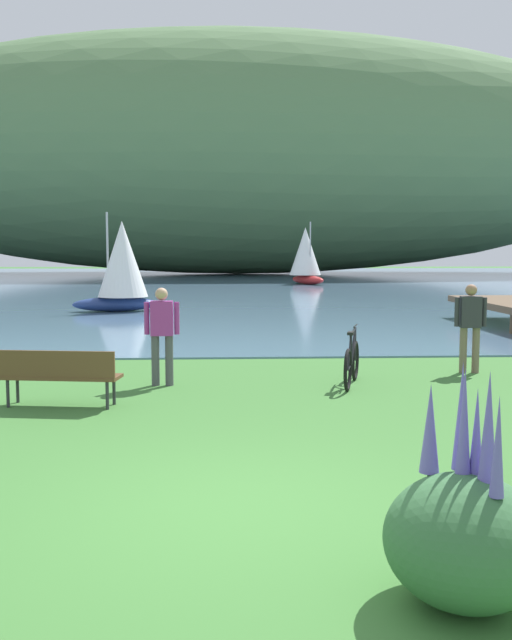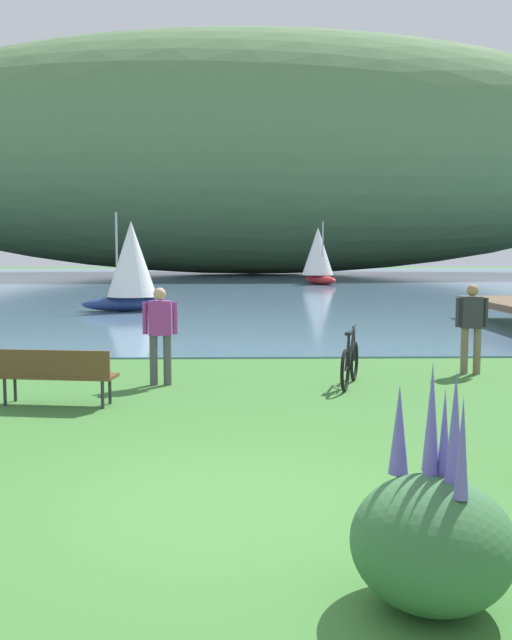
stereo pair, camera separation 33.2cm
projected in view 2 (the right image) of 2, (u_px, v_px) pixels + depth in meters
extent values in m
plane|color=#3D7533|center=(215.00, 507.00, 6.36)|extent=(200.00, 200.00, 0.00)
cube|color=#5B7F9E|center=(237.00, 281.00, 54.90)|extent=(180.00, 80.00, 0.04)
ellipsoid|color=#567A4C|center=(252.00, 156.00, 70.73)|extent=(87.20, 28.00, 24.09)
cube|color=brown|center=(57.00, 376.00, 10.54)|extent=(1.85, 0.73, 0.05)
cube|color=brown|center=(51.00, 363.00, 10.31)|extent=(1.79, 0.29, 0.40)
cylinder|color=#2D2D33|center=(15.00, 387.00, 10.81)|extent=(0.05, 0.05, 0.45)
cylinder|color=#2D2D33|center=(110.00, 389.00, 10.63)|extent=(0.05, 0.05, 0.45)
cylinder|color=#2D2D33|center=(5.00, 391.00, 10.48)|extent=(0.05, 0.05, 0.45)
cylinder|color=#2D2D33|center=(103.00, 394.00, 10.30)|extent=(0.05, 0.05, 0.45)
torus|color=black|center=(354.00, 361.00, 12.55)|extent=(0.27, 0.70, 0.72)
torus|color=black|center=(345.00, 370.00, 11.55)|extent=(0.27, 0.70, 0.72)
cylinder|color=black|center=(352.00, 346.00, 12.20)|extent=(0.22, 0.59, 0.61)
cylinder|color=black|center=(352.00, 332.00, 12.13)|extent=(0.24, 0.64, 0.09)
cylinder|color=black|center=(349.00, 350.00, 11.89)|extent=(0.08, 0.13, 0.54)
cylinder|color=black|center=(347.00, 368.00, 11.75)|extent=(0.16, 0.42, 0.05)
cylinder|color=black|center=(347.00, 353.00, 11.68)|extent=(0.14, 0.36, 0.56)
cylinder|color=black|center=(354.00, 345.00, 12.50)|extent=(0.06, 0.09, 0.60)
cube|color=black|center=(349.00, 333.00, 11.82)|extent=(0.17, 0.26, 0.05)
cylinder|color=black|center=(354.00, 326.00, 12.44)|extent=(0.17, 0.46, 0.02)
cylinder|color=#72604C|center=(464.00, 351.00, 13.24)|extent=(0.14, 0.14, 0.88)
cylinder|color=#72604C|center=(477.00, 351.00, 13.23)|extent=(0.14, 0.14, 0.88)
cube|color=#2D2D33|center=(472.00, 312.00, 13.16)|extent=(0.40, 0.25, 0.60)
sphere|color=#9E7051|center=(473.00, 290.00, 13.12)|extent=(0.22, 0.22, 0.22)
cylinder|color=#2D2D33|center=(458.00, 312.00, 13.17)|extent=(0.09, 0.09, 0.56)
cylinder|color=#2D2D33|center=(486.00, 312.00, 13.15)|extent=(0.09, 0.09, 0.56)
cylinder|color=#4C4C51|center=(154.00, 360.00, 12.11)|extent=(0.14, 0.14, 0.88)
cylinder|color=#4C4C51|center=(167.00, 360.00, 12.12)|extent=(0.14, 0.14, 0.88)
cube|color=#9E338C|center=(160.00, 318.00, 12.04)|extent=(0.38, 0.23, 0.60)
sphere|color=tan|center=(160.00, 294.00, 12.00)|extent=(0.22, 0.22, 0.22)
cylinder|color=#9E338C|center=(145.00, 318.00, 12.04)|extent=(0.09, 0.09, 0.56)
cylinder|color=#9E338C|center=(175.00, 318.00, 12.04)|extent=(0.09, 0.09, 0.56)
ellipsoid|color=#386B3D|center=(432.00, 543.00, 4.52)|extent=(1.07, 1.07, 0.88)
cylinder|color=#386B3D|center=(398.00, 482.00, 4.74)|extent=(0.02, 0.02, 0.12)
cone|color=#6B5BB7|center=(399.00, 429.00, 4.71)|extent=(0.14, 0.14, 0.62)
cylinder|color=#386B3D|center=(453.00, 497.00, 4.45)|extent=(0.02, 0.02, 0.12)
cone|color=#6B5BB7|center=(455.00, 430.00, 4.40)|extent=(0.12, 0.12, 0.76)
cylinder|color=#386B3D|center=(430.00, 479.00, 4.80)|extent=(0.02, 0.02, 0.12)
cone|color=#6B5BB7|center=(432.00, 417.00, 4.76)|extent=(0.12, 0.12, 0.76)
cylinder|color=#386B3D|center=(443.00, 491.00, 4.57)|extent=(0.02, 0.02, 0.12)
cone|color=#6B5BB7|center=(444.00, 436.00, 4.53)|extent=(0.10, 0.10, 0.62)
cylinder|color=#386B3D|center=(460.00, 508.00, 4.26)|extent=(0.02, 0.02, 0.12)
cone|color=#6B5BB7|center=(462.00, 448.00, 4.22)|extent=(0.09, 0.09, 0.64)
cylinder|color=#386B3D|center=(430.00, 491.00, 4.57)|extent=(0.02, 0.02, 0.12)
cone|color=#6B5BB7|center=(431.00, 426.00, 4.52)|extent=(0.11, 0.11, 0.76)
ellipsoid|color=#B22323|center=(320.00, 280.00, 48.39)|extent=(2.53, 3.79, 0.65)
cylinder|color=#B2B2B2|center=(323.00, 248.00, 47.92)|extent=(0.09, 0.09, 3.70)
cone|color=white|center=(318.00, 251.00, 48.50)|extent=(2.93, 2.93, 3.33)
ellipsoid|color=navy|center=(124.00, 304.00, 26.72)|extent=(3.32, 1.42, 0.56)
cylinder|color=#B2B2B2|center=(117.00, 255.00, 26.48)|extent=(0.08, 0.08, 3.22)
cone|color=white|center=(132.00, 259.00, 26.60)|extent=(2.20, 2.20, 2.90)
cylinder|color=brown|center=(473.00, 312.00, 23.22)|extent=(0.20, 0.20, 0.60)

